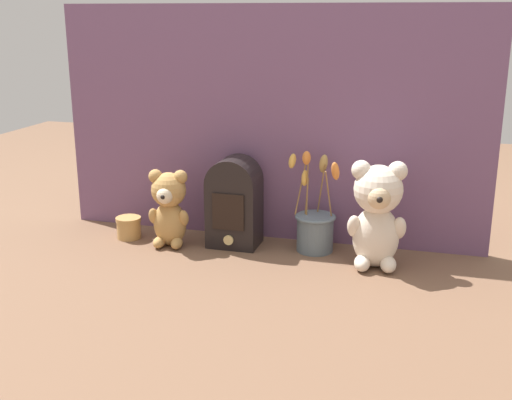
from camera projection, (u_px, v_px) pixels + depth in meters
The scene contains 7 objects.
ground_plane at pixel (254, 254), 1.93m from camera, with size 4.00×4.00×0.00m, color brown.
backdrop_wall at pixel (269, 125), 1.99m from camera, with size 1.36×0.02×0.73m.
teddy_bear_large at pixel (377, 213), 1.79m from camera, with size 0.17×0.16×0.31m.
teddy_bear_medium at pixel (169, 207), 1.97m from camera, with size 0.13×0.12×0.24m.
flower_vase at pixel (315, 226), 1.94m from camera, with size 0.17×0.12×0.31m.
vintage_radio at pixel (234, 200), 1.97m from camera, with size 0.15×0.13×0.28m.
decorative_tin_tall at pixel (129, 227), 2.06m from camera, with size 0.08×0.08×0.07m.
Camera 1 is at (0.49, -1.74, 0.70)m, focal length 45.00 mm.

